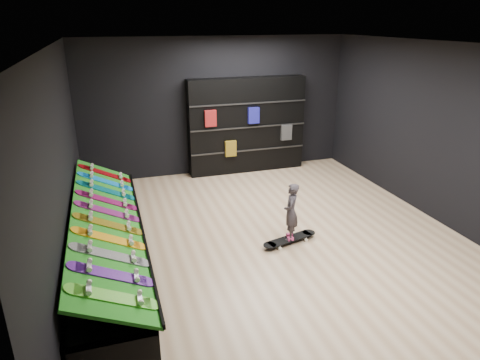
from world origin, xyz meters
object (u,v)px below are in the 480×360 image
object	(u,v)px
display_rack	(108,249)
child	(291,222)
floor_skateboard	(290,240)
back_shelving	(247,125)

from	to	relation	value
display_rack	child	xyz separation A→B (m)	(2.74, -0.22, 0.12)
floor_skateboard	child	xyz separation A→B (m)	(0.00, 0.00, 0.32)
display_rack	child	distance (m)	2.76
back_shelving	floor_skateboard	distance (m)	3.71
back_shelving	child	bearing A→B (deg)	-97.25
back_shelving	child	distance (m)	3.63
back_shelving	child	world-z (taller)	back_shelving
display_rack	child	size ratio (longest dim) A/B	8.16
floor_skateboard	display_rack	bearing A→B (deg)	161.29
display_rack	back_shelving	world-z (taller)	back_shelving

